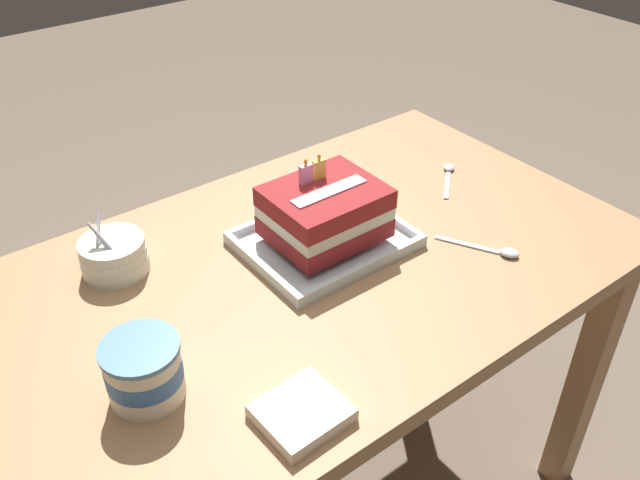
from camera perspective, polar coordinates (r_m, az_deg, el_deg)
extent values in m
cube|color=#9E754C|center=(1.25, -0.41, -2.53)|extent=(1.21, 0.73, 0.04)
cube|color=#9E754C|center=(1.68, 21.60, -10.72)|extent=(0.06, 0.06, 0.72)
cube|color=#9E754C|center=(1.59, -24.15, -15.11)|extent=(0.06, 0.06, 0.72)
cube|color=#9E754C|center=(1.95, 7.00, -0.84)|extent=(0.06, 0.06, 0.72)
cube|color=silver|center=(1.28, 0.40, -0.22)|extent=(0.30, 0.24, 0.01)
cube|color=silver|center=(1.20, 3.79, -2.34)|extent=(0.30, 0.01, 0.02)
cube|color=silver|center=(1.35, -2.61, 2.49)|extent=(0.30, 0.01, 0.02)
cube|color=silver|center=(1.21, -5.03, -2.20)|extent=(0.01, 0.22, 0.02)
cube|color=silver|center=(1.35, 5.25, 2.37)|extent=(0.01, 0.22, 0.02)
cube|color=maroon|center=(1.26, 0.41, 1.21)|extent=(0.20, 0.17, 0.04)
cube|color=silver|center=(1.24, 0.41, 2.39)|extent=(0.20, 0.17, 0.02)
cube|color=maroon|center=(1.22, 0.42, 3.60)|extent=(0.20, 0.17, 0.04)
cube|color=beige|center=(1.20, 0.79, 4.16)|extent=(0.15, 0.03, 0.00)
cube|color=#E099C6|center=(1.22, -1.21, 5.59)|extent=(0.02, 0.01, 0.04)
ellipsoid|color=yellow|center=(1.21, -1.22, 6.59)|extent=(0.01, 0.01, 0.01)
cube|color=#EFC64C|center=(1.24, -0.08, 6.01)|extent=(0.02, 0.01, 0.04)
ellipsoid|color=yellow|center=(1.22, -0.08, 7.01)|extent=(0.01, 0.01, 0.01)
cylinder|color=silver|center=(1.26, -16.92, -1.89)|extent=(0.12, 0.12, 0.03)
cylinder|color=silver|center=(1.25, -17.06, -1.25)|extent=(0.12, 0.12, 0.03)
cylinder|color=silver|center=(1.24, -17.20, -0.60)|extent=(0.12, 0.12, 0.03)
cylinder|color=silver|center=(1.22, -18.05, 0.04)|extent=(0.02, 0.05, 0.05)
cylinder|color=silver|center=(1.23, -18.27, 0.66)|extent=(0.04, 0.05, 0.06)
cylinder|color=silver|center=(1.22, -17.98, 0.11)|extent=(0.03, 0.05, 0.05)
cylinder|color=silver|center=(1.00, -14.66, -10.82)|extent=(0.11, 0.11, 0.09)
cylinder|color=#386BB2|center=(1.00, -14.70, -10.65)|extent=(0.11, 0.11, 0.03)
cylinder|color=teal|center=(0.97, -15.08, -8.85)|extent=(0.11, 0.11, 0.01)
ellipsoid|color=silver|center=(1.54, 10.87, 6.06)|extent=(0.04, 0.04, 0.01)
cube|color=silver|center=(1.48, 10.73, 4.59)|extent=(0.09, 0.08, 0.00)
ellipsoid|color=silver|center=(1.30, 15.75, -1.06)|extent=(0.04, 0.04, 0.01)
cube|color=silver|center=(1.31, 12.33, -0.38)|extent=(0.07, 0.11, 0.00)
cube|color=silver|center=(0.97, -1.57, -14.43)|extent=(0.12, 0.11, 0.02)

